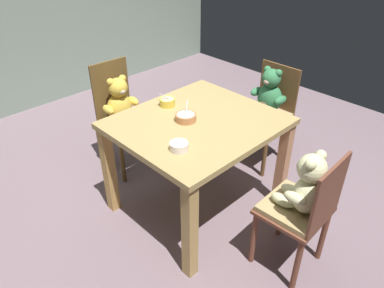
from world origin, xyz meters
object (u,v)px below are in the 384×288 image
Objects in this scene: teddy_chair_near_right at (267,103)px; porridge_bowl_white_near_left at (179,146)px; porridge_bowl_yellow_far_center at (167,102)px; teddy_chair_far_center at (121,108)px; teddy_chair_near_front at (304,197)px; dining_table at (197,136)px; porridge_bowl_terracotta_center at (186,117)px.

porridge_bowl_white_near_left is at bearing 9.46° from teddy_chair_near_right.
teddy_chair_near_right is 7.34× the size of porridge_bowl_yellow_far_center.
teddy_chair_near_right is 1.26m from porridge_bowl_white_near_left.
teddy_chair_far_center reaches higher than porridge_bowl_yellow_far_center.
teddy_chair_far_center is 1.08× the size of teddy_chair_near_front.
teddy_chair_far_center is at bearing 97.66° from porridge_bowl_yellow_far_center.
teddy_chair_far_center is 1.07m from porridge_bowl_white_near_left.
teddy_chair_near_right is at bearing 2.42° from dining_table.
porridge_bowl_yellow_far_center is at bearing 76.95° from porridge_bowl_terracotta_center.
teddy_chair_near_front is 6.00× the size of porridge_bowl_terracotta_center.
porridge_bowl_yellow_far_center is 0.59m from porridge_bowl_white_near_left.
porridge_bowl_white_near_left is at bearing -151.95° from dining_table.
dining_table is 0.90m from teddy_chair_near_right.
dining_table is at bearing 0.81° from teddy_chair_near_front.
porridge_bowl_yellow_far_center is at bearing 55.54° from porridge_bowl_white_near_left.
porridge_bowl_yellow_far_center is at bearing -17.66° from teddy_chair_near_right.
teddy_chair_near_right is 0.95m from porridge_bowl_yellow_far_center.
teddy_chair_far_center reaches higher than teddy_chair_near_front.
teddy_chair_far_center is (-0.06, 0.84, -0.07)m from dining_table.
dining_table is at bearing -91.14° from porridge_bowl_yellow_far_center.
porridge_bowl_yellow_far_center is at bearing -0.31° from teddy_chair_near_front.
porridge_bowl_white_near_left is at bearing -11.92° from teddy_chair_far_center.
porridge_bowl_white_near_left is (-0.33, -0.17, 0.15)m from dining_table.
porridge_bowl_white_near_left is at bearing -124.46° from porridge_bowl_yellow_far_center.
teddy_chair_far_center is 1.67m from teddy_chair_near_front.
porridge_bowl_white_near_left is (-0.37, 0.66, 0.21)m from teddy_chair_near_front.
teddy_chair_far_center is at bearing 90.82° from porridge_bowl_terracotta_center.
teddy_chair_far_center is 0.81m from porridge_bowl_terracotta_center.
porridge_bowl_terracotta_center reaches higher than dining_table.
dining_table is 0.84m from teddy_chair_far_center.
porridge_bowl_white_near_left is at bearing -139.94° from porridge_bowl_terracotta_center.
porridge_bowl_terracotta_center reaches higher than teddy_chair_near_front.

